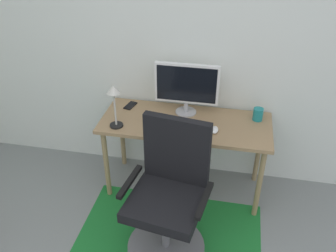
{
  "coord_description": "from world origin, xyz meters",
  "views": [
    {
      "loc": [
        0.31,
        -0.73,
        2.33
      ],
      "look_at": [
        -0.15,
        1.59,
        0.82
      ],
      "focal_mm": 39.07,
      "sensor_mm": 36.0,
      "label": 1
    }
  ],
  "objects_px": {
    "desk": "(185,129)",
    "office_chair": "(169,204)",
    "keyboard": "(177,129)",
    "computer_mouse": "(214,130)",
    "desk_lamp": "(114,98)",
    "coffee_cup": "(258,114)",
    "cell_phone": "(130,106)",
    "monitor": "(187,85)"
  },
  "relations": [
    {
      "from": "desk",
      "to": "office_chair",
      "type": "xyz_separation_m",
      "value": [
        -0.01,
        -0.68,
        -0.21
      ]
    },
    {
      "from": "keyboard",
      "to": "computer_mouse",
      "type": "xyz_separation_m",
      "value": [
        0.3,
        0.04,
        0.01
      ]
    },
    {
      "from": "desk_lamp",
      "to": "computer_mouse",
      "type": "bearing_deg",
      "value": 5.19
    },
    {
      "from": "desk_lamp",
      "to": "keyboard",
      "type": "bearing_deg",
      "value": 3.71
    },
    {
      "from": "keyboard",
      "to": "coffee_cup",
      "type": "bearing_deg",
      "value": 24.77
    },
    {
      "from": "desk",
      "to": "coffee_cup",
      "type": "xyz_separation_m",
      "value": [
        0.59,
        0.15,
        0.13
      ]
    },
    {
      "from": "desk",
      "to": "computer_mouse",
      "type": "distance_m",
      "value": 0.29
    },
    {
      "from": "computer_mouse",
      "to": "cell_phone",
      "type": "distance_m",
      "value": 0.82
    },
    {
      "from": "monitor",
      "to": "cell_phone",
      "type": "distance_m",
      "value": 0.57
    },
    {
      "from": "monitor",
      "to": "office_chair",
      "type": "height_order",
      "value": "monitor"
    },
    {
      "from": "monitor",
      "to": "keyboard",
      "type": "bearing_deg",
      "value": -94.73
    },
    {
      "from": "desk",
      "to": "coffee_cup",
      "type": "relative_size",
      "value": 13.31
    },
    {
      "from": "computer_mouse",
      "to": "cell_phone",
      "type": "height_order",
      "value": "computer_mouse"
    },
    {
      "from": "cell_phone",
      "to": "office_chair",
      "type": "relative_size",
      "value": 0.13
    },
    {
      "from": "computer_mouse",
      "to": "desk_lamp",
      "type": "height_order",
      "value": "desk_lamp"
    },
    {
      "from": "cell_phone",
      "to": "office_chair",
      "type": "bearing_deg",
      "value": -45.1
    },
    {
      "from": "keyboard",
      "to": "desk_lamp",
      "type": "bearing_deg",
      "value": -176.29
    },
    {
      "from": "keyboard",
      "to": "computer_mouse",
      "type": "height_order",
      "value": "computer_mouse"
    },
    {
      "from": "desk_lamp",
      "to": "desk",
      "type": "bearing_deg",
      "value": 18.13
    },
    {
      "from": "desk",
      "to": "cell_phone",
      "type": "relative_size",
      "value": 10.13
    },
    {
      "from": "monitor",
      "to": "desk_lamp",
      "type": "distance_m",
      "value": 0.62
    },
    {
      "from": "monitor",
      "to": "desk_lamp",
      "type": "xyz_separation_m",
      "value": [
        -0.52,
        -0.33,
        -0.0
      ]
    },
    {
      "from": "coffee_cup",
      "to": "computer_mouse",
      "type": "bearing_deg",
      "value": -143.22
    },
    {
      "from": "desk",
      "to": "desk_lamp",
      "type": "xyz_separation_m",
      "value": [
        -0.54,
        -0.18,
        0.34
      ]
    },
    {
      "from": "keyboard",
      "to": "office_chair",
      "type": "height_order",
      "value": "office_chair"
    },
    {
      "from": "desk",
      "to": "office_chair",
      "type": "bearing_deg",
      "value": -90.78
    },
    {
      "from": "desk",
      "to": "office_chair",
      "type": "relative_size",
      "value": 1.34
    },
    {
      "from": "computer_mouse",
      "to": "cell_phone",
      "type": "bearing_deg",
      "value": 160.77
    },
    {
      "from": "desk",
      "to": "cell_phone",
      "type": "bearing_deg",
      "value": 162.65
    },
    {
      "from": "desk",
      "to": "computer_mouse",
      "type": "height_order",
      "value": "computer_mouse"
    },
    {
      "from": "computer_mouse",
      "to": "desk_lamp",
      "type": "xyz_separation_m",
      "value": [
        -0.79,
        -0.07,
        0.24
      ]
    },
    {
      "from": "cell_phone",
      "to": "desk_lamp",
      "type": "height_order",
      "value": "desk_lamp"
    },
    {
      "from": "coffee_cup",
      "to": "desk_lamp",
      "type": "distance_m",
      "value": 1.19
    },
    {
      "from": "monitor",
      "to": "keyboard",
      "type": "distance_m",
      "value": 0.39
    },
    {
      "from": "computer_mouse",
      "to": "desk",
      "type": "bearing_deg",
      "value": 156.96
    },
    {
      "from": "desk_lamp",
      "to": "office_chair",
      "type": "height_order",
      "value": "desk_lamp"
    },
    {
      "from": "cell_phone",
      "to": "coffee_cup",
      "type": "bearing_deg",
      "value": 12.37
    },
    {
      "from": "monitor",
      "to": "computer_mouse",
      "type": "xyz_separation_m",
      "value": [
        0.27,
        -0.25,
        -0.24
      ]
    },
    {
      "from": "office_chair",
      "to": "monitor",
      "type": "bearing_deg",
      "value": 99.53
    },
    {
      "from": "coffee_cup",
      "to": "desk_lamp",
      "type": "xyz_separation_m",
      "value": [
        -1.13,
        -0.32,
        0.2
      ]
    },
    {
      "from": "computer_mouse",
      "to": "desk_lamp",
      "type": "relative_size",
      "value": 0.29
    },
    {
      "from": "keyboard",
      "to": "cell_phone",
      "type": "distance_m",
      "value": 0.57
    }
  ]
}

